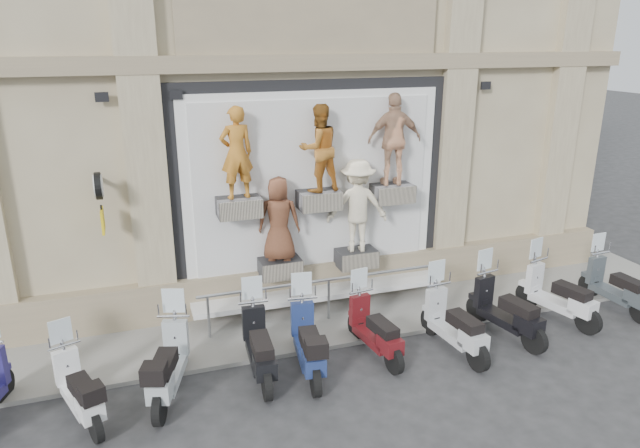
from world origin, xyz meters
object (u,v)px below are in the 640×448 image
at_px(clock_sign_bracket, 100,194).
at_px(scooter_g, 455,313).
at_px(scooter_i, 560,284).
at_px(scooter_c, 167,352).
at_px(scooter_j, 618,276).
at_px(scooter_h, 507,299).
at_px(scooter_f, 375,318).
at_px(scooter_d, 259,334).
at_px(scooter_e, 308,330).
at_px(scooter_b, 77,377).
at_px(guard_rail, 329,300).

relative_size(clock_sign_bracket, scooter_g, 0.55).
bearing_deg(scooter_g, scooter_i, 2.93).
xyz_separation_m(scooter_c, scooter_j, (8.82, 0.16, -0.04)).
bearing_deg(scooter_h, scooter_g, 176.43).
bearing_deg(scooter_f, scooter_j, -6.51).
bearing_deg(scooter_i, scooter_d, 165.72).
bearing_deg(scooter_f, scooter_c, 174.13).
relative_size(scooter_d, scooter_e, 0.99).
xyz_separation_m(clock_sign_bracket, scooter_h, (6.80, -2.03, -2.04)).
bearing_deg(scooter_i, scooter_b, 167.40).
bearing_deg(clock_sign_bracket, scooter_b, -102.91).
xyz_separation_m(scooter_i, scooter_j, (1.44, 0.01, -0.03)).
bearing_deg(scooter_g, scooter_f, 160.55).
xyz_separation_m(clock_sign_bracket, scooter_f, (4.25, -1.86, -2.10)).
height_order(scooter_d, scooter_h, scooter_h).
relative_size(guard_rail, scooter_d, 2.73).
height_order(scooter_f, scooter_h, scooter_h).
bearing_deg(scooter_e, scooter_d, 177.44).
relative_size(guard_rail, scooter_i, 2.72).
relative_size(guard_rail, scooter_g, 2.74).
bearing_deg(scooter_b, scooter_f, -17.08).
xyz_separation_m(scooter_b, scooter_e, (3.49, 0.13, 0.07)).
bearing_deg(scooter_b, scooter_e, -18.00).
relative_size(scooter_i, scooter_j, 1.04).
relative_size(guard_rail, scooter_e, 2.70).
xyz_separation_m(guard_rail, scooter_g, (1.72, -1.72, 0.29)).
bearing_deg(scooter_b, scooter_g, -20.88).
relative_size(scooter_g, scooter_i, 0.99).
relative_size(clock_sign_bracket, scooter_d, 0.55).
xyz_separation_m(guard_rail, scooter_j, (5.70, -1.32, 0.26)).
height_order(scooter_b, scooter_h, scooter_h).
relative_size(scooter_c, scooter_h, 1.00).
xyz_separation_m(scooter_b, scooter_h, (7.28, 0.09, 0.07)).
bearing_deg(scooter_h, scooter_i, -1.56).
xyz_separation_m(scooter_c, scooter_i, (7.38, 0.15, -0.01)).
distance_m(clock_sign_bracket, scooter_c, 2.92).
bearing_deg(scooter_c, scooter_h, 16.35).
bearing_deg(guard_rail, scooter_i, -17.21).
height_order(clock_sign_bracket, scooter_c, clock_sign_bracket).
bearing_deg(scooter_e, clock_sign_bracket, 154.33).
distance_m(scooter_g, scooter_h, 1.19).
bearing_deg(guard_rail, scooter_h, -28.25).
height_order(scooter_c, scooter_g, scooter_c).
bearing_deg(scooter_e, scooter_i, 9.82).
bearing_deg(scooter_c, scooter_j, 18.17).
bearing_deg(clock_sign_bracket, guard_rail, -6.84).
relative_size(scooter_b, scooter_i, 0.91).
relative_size(clock_sign_bracket, scooter_e, 0.55).
height_order(scooter_d, scooter_g, scooter_d).
distance_m(guard_rail, scooter_h, 3.30).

